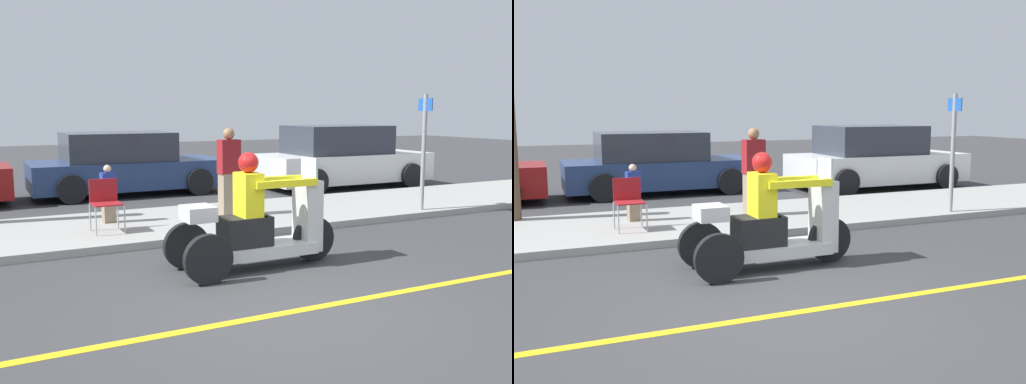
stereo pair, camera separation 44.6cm
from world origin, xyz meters
TOP-DOWN VIEW (x-y plane):
  - ground_plane at (0.00, 0.00)m, footprint 60.00×60.00m
  - lane_stripe at (0.39, 0.00)m, footprint 24.00×0.12m
  - sidewalk_strip at (0.00, 4.60)m, footprint 28.00×2.80m
  - motorcycle_trike at (0.40, 1.61)m, footprint 2.28×0.85m
  - spectator_near_curb at (1.33, 4.55)m, footprint 0.39×0.25m
  - spectator_mid_group at (-0.77, 4.89)m, footprint 0.26×0.18m
  - folding_chair_set_back at (-0.96, 4.22)m, footprint 0.47×0.47m
  - parked_car_lot_far at (0.50, 8.84)m, footprint 4.53×2.12m
  - parked_car_lot_center at (5.92, 7.59)m, footprint 4.55×2.10m
  - street_sign at (4.88, 3.45)m, footprint 0.08×0.36m

SIDE VIEW (x-z plane):
  - ground_plane at x=0.00m, z-range 0.00..0.00m
  - lane_stripe at x=0.39m, z-range 0.00..0.01m
  - sidewalk_strip at x=0.00m, z-range 0.00..0.12m
  - motorcycle_trike at x=0.40m, z-range -0.22..1.29m
  - spectator_mid_group at x=-0.77m, z-range 0.10..1.09m
  - folding_chair_set_back at x=-0.96m, z-range 0.21..1.03m
  - parked_car_lot_far at x=0.50m, z-range -0.04..1.45m
  - parked_car_lot_center at x=5.92m, z-range -0.05..1.57m
  - spectator_near_curb at x=1.33m, z-range 0.09..1.68m
  - street_sign at x=4.88m, z-range 0.22..2.42m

